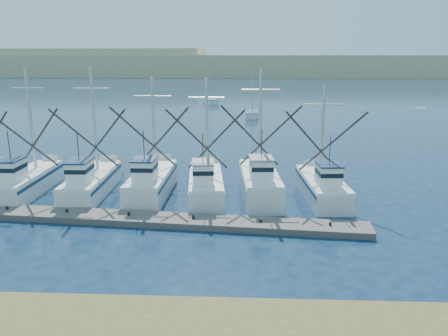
{
  "coord_description": "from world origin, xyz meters",
  "views": [
    {
      "loc": [
        0.91,
        -18.49,
        9.8
      ],
      "look_at": [
        -0.28,
        8.0,
        2.97
      ],
      "focal_mm": 35.0,
      "sensor_mm": 36.0,
      "label": 1
    }
  ],
  "objects": [
    {
      "name": "dune_ridge",
      "position": [
        0.0,
        210.0,
        5.0
      ],
      "size": [
        360.0,
        60.0,
        10.0
      ],
      "primitive_type": "cube",
      "color": "tan",
      "rests_on": "ground"
    },
    {
      "name": "ground",
      "position": [
        0.0,
        0.0,
        0.0
      ],
      "size": [
        500.0,
        500.0,
        0.0
      ],
      "primitive_type": "plane",
      "color": "#0B1F33",
      "rests_on": "ground"
    },
    {
      "name": "sailboat_far",
      "position": [
        -6.11,
        73.87,
        0.49
      ],
      "size": [
        3.74,
        5.85,
        8.1
      ],
      "rotation": [
        0.0,
        0.0,
        0.37
      ],
      "color": "silver",
      "rests_on": "ground"
    },
    {
      "name": "sailboat_near",
      "position": [
        2.32,
        52.86,
        0.5
      ],
      "size": [
        2.23,
        5.7,
        8.1
      ],
      "rotation": [
        0.0,
        0.0,
        -0.08
      ],
      "color": "silver",
      "rests_on": "ground"
    },
    {
      "name": "flying_gull",
      "position": [
        12.26,
        10.45,
        6.49
      ],
      "size": [
        0.95,
        0.17,
        0.17
      ],
      "color": "white",
      "rests_on": "ground"
    },
    {
      "name": "trawler_fleet",
      "position": [
        -5.57,
        11.18,
        0.97
      ],
      "size": [
        28.16,
        8.34,
        9.04
      ],
      "color": "silver",
      "rests_on": "ground"
    },
    {
      "name": "floating_dock",
      "position": [
        -6.01,
        6.21,
        0.19
      ],
      "size": [
        28.81,
        4.49,
        0.38
      ],
      "primitive_type": "cube",
      "rotation": [
        0.0,
        0.0,
        -0.09
      ],
      "color": "#59544F",
      "rests_on": "ground"
    }
  ]
}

